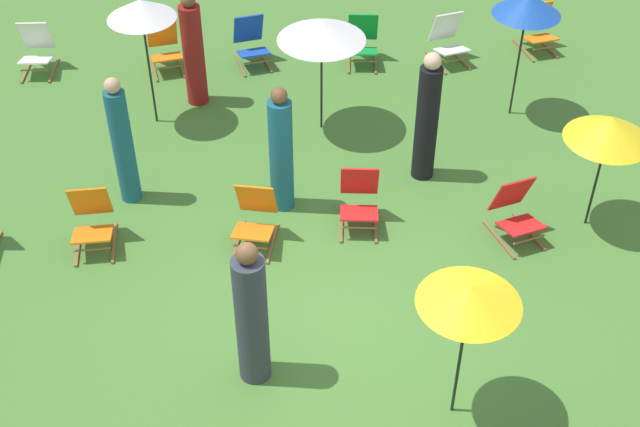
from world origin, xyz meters
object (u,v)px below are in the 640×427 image
Objects in this scene: deckchair_14 at (537,29)px; umbrella_3 at (528,4)px; deckchair_10 at (448,40)px; person_1 at (427,120)px; person_2 at (122,143)px; deckchair_1 at (92,220)px; person_3 at (281,153)px; person_0 at (193,52)px; person_4 at (251,317)px; deckchair_0 at (255,218)px; umbrella_4 at (610,129)px; umbrella_0 at (470,296)px; umbrella_2 at (141,9)px; deckchair_8 at (516,212)px; deckchair_9 at (165,47)px; deckchair_12 at (359,199)px; deckchair_7 at (251,43)px; deckchair_15 at (363,41)px; deckchair_5 at (36,50)px; umbrella_1 at (322,30)px.

umbrella_3 is (-0.89, -1.93, 1.43)m from deckchair_14.
deckchair_14 is (1.56, 0.29, 0.00)m from deckchair_10.
person_2 is at bearing 161.66° from person_1.
person_3 is at bearing 10.48° from deckchair_1.
person_0 is 0.97× the size of person_4.
umbrella_4 reaches higher than deckchair_0.
umbrella_2 is at bearing 121.63° from umbrella_0.
person_3 is (-2.89, 0.80, 0.48)m from deckchair_8.
umbrella_3 is at bearing -1.70° from umbrella_2.
deckchair_9 is 4.94m from deckchair_12.
person_0 is (-0.84, -1.12, 0.48)m from deckchair_7.
person_0 is at bearing -101.55° from person_4.
deckchair_0 is 4.60m from deckchair_9.
deckchair_7 is 1.83m from deckchair_15.
deckchair_10 is 0.53× the size of umbrella_4.
person_0 is at bearing 116.29° from deckchair_0.
person_1 is 2.02m from person_3.
deckchair_12 is 4.04m from umbrella_2.
deckchair_8 is 1.03× the size of deckchair_9.
deckchair_8 is (3.26, -4.55, 0.00)m from deckchair_7.
deckchair_14 is at bearing -11.95° from deckchair_7.
person_2 is at bearing -163.33° from umbrella_3.
deckchair_0 is 5.63m from deckchair_5.
deckchair_0 is 0.91m from person_3.
deckchair_9 is (2.06, -0.06, 0.00)m from deckchair_5.
deckchair_9 is 0.43× the size of umbrella_3.
umbrella_0 reaches higher than deckchair_7.
deckchair_5 and deckchair_14 have the same top height.
deckchair_7 is 0.98× the size of deckchair_8.
deckchair_8 is 4.40m from deckchair_10.
person_2 is at bearing -162.57° from deckchair_14.
umbrella_3 is 4.15m from person_3.
deckchair_12 is 3.11m from person_2.
person_4 is at bearing -146.60° from person_1.
deckchair_7 and deckchair_15 have the same top height.
person_0 is (-4.07, -0.97, 0.48)m from deckchair_10.
umbrella_0 is 3.90m from person_3.
person_3 reaches higher than deckchair_14.
person_3 reaches higher than deckchair_15.
person_0 is (-2.67, -1.04, 0.48)m from deckchair_15.
umbrella_1 is at bearing 79.74° from deckchair_0.
deckchair_7 is 3.80m from person_3.
person_0 reaches higher than deckchair_9.
umbrella_3 is at bearing 70.51° from umbrella_0.
deckchair_7 and deckchair_14 have the same top height.
deckchair_0 is at bearing -142.97° from deckchair_10.
umbrella_4 is at bearing -54.71° from deckchair_15.
deckchair_9 is 0.45× the size of person_4.
deckchair_14 is (4.78, 4.57, 0.00)m from deckchair_0.
umbrella_3 is at bearing -11.73° from deckchair_5.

